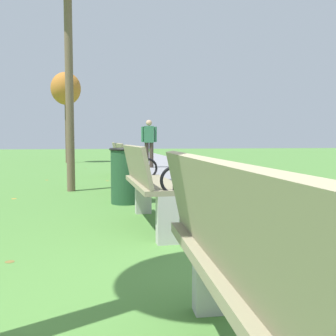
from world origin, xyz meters
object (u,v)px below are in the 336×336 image
object	(u,v)px
park_bench_1	(252,274)
trash_bin	(126,175)
park_bench_3	(128,165)
park_bench_2	(148,183)
pedestrian_walking	(149,141)
tree_3	(66,89)
park_bench_4	(120,158)

from	to	relation	value
park_bench_1	trash_bin	world-z (taller)	park_bench_1
trash_bin	park_bench_3	bearing A→B (deg)	84.08
park_bench_2	park_bench_3	size ratio (longest dim) A/B	1.00
park_bench_1	park_bench_3	xyz separation A→B (m)	(-0.00, 5.88, 0.00)
park_bench_2	park_bench_3	bearing A→B (deg)	90.00
park_bench_3	trash_bin	bearing A→B (deg)	-95.92
park_bench_2	pedestrian_walking	world-z (taller)	pedestrian_walking
tree_3	trash_bin	world-z (taller)	tree_3
park_bench_1	pedestrian_walking	bearing A→B (deg)	84.42
tree_3	trash_bin	xyz separation A→B (m)	(1.75, -10.74, -2.65)
park_bench_4	pedestrian_walking	world-z (taller)	pedestrian_walking
pedestrian_walking	park_bench_1	bearing A→B (deg)	-95.58
park_bench_3	pedestrian_walking	bearing A→B (deg)	78.72
park_bench_1	park_bench_3	distance (m)	5.88
park_bench_2	park_bench_4	bearing A→B (deg)	90.00
tree_3	trash_bin	distance (m)	11.19
park_bench_4	pedestrian_walking	xyz separation A→B (m)	(1.13, 2.75, 0.44)
park_bench_2	park_bench_3	world-z (taller)	same
park_bench_1	park_bench_2	distance (m)	2.88
park_bench_2	trash_bin	distance (m)	1.59
park_bench_3	tree_3	bearing A→B (deg)	101.48
park_bench_4	trash_bin	xyz separation A→B (m)	(-0.15, -4.32, -0.06)
tree_3	pedestrian_walking	xyz separation A→B (m)	(3.02, -3.67, -2.14)
tree_3	pedestrian_walking	distance (m)	5.21
park_bench_4	tree_3	xyz separation A→B (m)	(-1.89, 6.41, 2.58)
park_bench_1	tree_3	bearing A→B (deg)	97.10
park_bench_4	trash_bin	size ratio (longest dim) A/B	1.91
tree_3	park_bench_4	bearing A→B (deg)	-73.56
park_bench_3	park_bench_4	distance (m)	2.90
park_bench_3	park_bench_4	bearing A→B (deg)	90.00
pedestrian_walking	trash_bin	distance (m)	7.20
park_bench_4	pedestrian_walking	distance (m)	3.00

